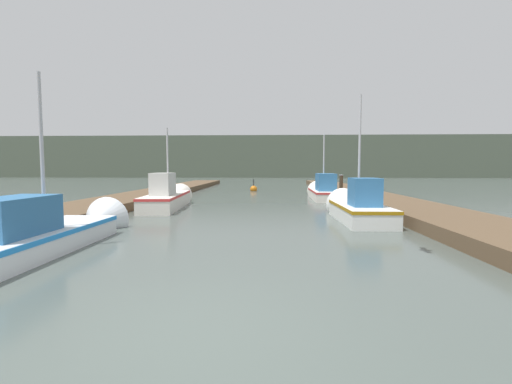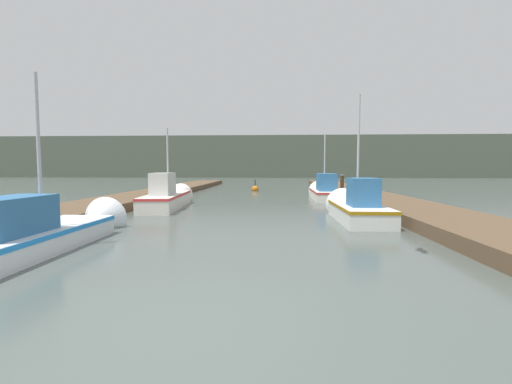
{
  "view_description": "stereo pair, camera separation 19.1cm",
  "coord_description": "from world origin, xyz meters",
  "px_view_note": "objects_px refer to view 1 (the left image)",
  "views": [
    {
      "loc": [
        0.84,
        -3.55,
        1.83
      ],
      "look_at": [
        0.16,
        12.9,
        0.66
      ],
      "focal_mm": 24.0,
      "sensor_mm": 36.0,
      "label": 1
    },
    {
      "loc": [
        1.03,
        -3.54,
        1.83
      ],
      "look_at": [
        0.16,
        12.9,
        0.66
      ],
      "focal_mm": 24.0,
      "sensor_mm": 36.0,
      "label": 2
    }
  ],
  "objects_px": {
    "fishing_boat_3": "(323,191)",
    "mooring_piling_1": "(341,187)",
    "mooring_piling_2": "(371,198)",
    "fishing_boat_1": "(356,207)",
    "fishing_boat_0": "(53,230)",
    "channel_buoy": "(254,189)",
    "fishing_boat_2": "(169,197)"
  },
  "relations": [
    {
      "from": "fishing_boat_3",
      "to": "mooring_piling_1",
      "type": "height_order",
      "value": "fishing_boat_3"
    },
    {
      "from": "mooring_piling_2",
      "to": "fishing_boat_1",
      "type": "bearing_deg",
      "value": -119.5
    },
    {
      "from": "fishing_boat_1",
      "to": "fishing_boat_3",
      "type": "height_order",
      "value": "fishing_boat_1"
    },
    {
      "from": "fishing_boat_0",
      "to": "mooring_piling_1",
      "type": "xyz_separation_m",
      "value": [
        9.14,
        12.4,
        0.34
      ]
    },
    {
      "from": "fishing_boat_3",
      "to": "channel_buoy",
      "type": "height_order",
      "value": "fishing_boat_3"
    },
    {
      "from": "fishing_boat_0",
      "to": "fishing_boat_3",
      "type": "bearing_deg",
      "value": 57.44
    },
    {
      "from": "fishing_boat_2",
      "to": "mooring_piling_2",
      "type": "height_order",
      "value": "fishing_boat_2"
    },
    {
      "from": "fishing_boat_3",
      "to": "mooring_piling_1",
      "type": "distance_m",
      "value": 1.14
    },
    {
      "from": "fishing_boat_0",
      "to": "mooring_piling_2",
      "type": "height_order",
      "value": "fishing_boat_0"
    },
    {
      "from": "mooring_piling_1",
      "to": "mooring_piling_2",
      "type": "xyz_separation_m",
      "value": [
        0.03,
        -5.79,
        -0.13
      ]
    },
    {
      "from": "mooring_piling_1",
      "to": "mooring_piling_2",
      "type": "bearing_deg",
      "value": -89.68
    },
    {
      "from": "fishing_boat_3",
      "to": "fishing_boat_0",
      "type": "bearing_deg",
      "value": -121.2
    },
    {
      "from": "mooring_piling_1",
      "to": "mooring_piling_2",
      "type": "relative_size",
      "value": 1.22
    },
    {
      "from": "fishing_boat_2",
      "to": "channel_buoy",
      "type": "relative_size",
      "value": 5.83
    },
    {
      "from": "fishing_boat_1",
      "to": "fishing_boat_2",
      "type": "distance_m",
      "value": 8.51
    },
    {
      "from": "fishing_boat_1",
      "to": "fishing_boat_3",
      "type": "distance_m",
      "value": 8.25
    },
    {
      "from": "fishing_boat_0",
      "to": "fishing_boat_2",
      "type": "xyz_separation_m",
      "value": [
        0.29,
        8.08,
        0.1
      ]
    },
    {
      "from": "mooring_piling_1",
      "to": "fishing_boat_1",
      "type": "bearing_deg",
      "value": -97.77
    },
    {
      "from": "fishing_boat_3",
      "to": "channel_buoy",
      "type": "relative_size",
      "value": 5.43
    },
    {
      "from": "fishing_boat_0",
      "to": "mooring_piling_2",
      "type": "xyz_separation_m",
      "value": [
        9.18,
        6.61,
        0.21
      ]
    },
    {
      "from": "fishing_boat_2",
      "to": "fishing_boat_3",
      "type": "bearing_deg",
      "value": 27.07
    },
    {
      "from": "fishing_boat_2",
      "to": "fishing_boat_1",
      "type": "bearing_deg",
      "value": -28.1
    },
    {
      "from": "fishing_boat_2",
      "to": "channel_buoy",
      "type": "height_order",
      "value": "fishing_boat_2"
    },
    {
      "from": "mooring_piling_2",
      "to": "channel_buoy",
      "type": "height_order",
      "value": "mooring_piling_2"
    },
    {
      "from": "fishing_boat_2",
      "to": "fishing_boat_3",
      "type": "height_order",
      "value": "fishing_boat_3"
    },
    {
      "from": "fishing_boat_1",
      "to": "fishing_boat_3",
      "type": "xyz_separation_m",
      "value": [
        0.08,
        8.25,
        0.04
      ]
    },
    {
      "from": "channel_buoy",
      "to": "mooring_piling_1",
      "type": "bearing_deg",
      "value": -51.11
    },
    {
      "from": "fishing_boat_1",
      "to": "fishing_boat_3",
      "type": "relative_size",
      "value": 0.84
    },
    {
      "from": "fishing_boat_3",
      "to": "mooring_piling_1",
      "type": "relative_size",
      "value": 3.97
    },
    {
      "from": "fishing_boat_1",
      "to": "channel_buoy",
      "type": "xyz_separation_m",
      "value": [
        -4.37,
        14.43,
        -0.26
      ]
    },
    {
      "from": "fishing_boat_0",
      "to": "fishing_boat_2",
      "type": "distance_m",
      "value": 8.09
    },
    {
      "from": "fishing_boat_1",
      "to": "fishing_boat_0",
      "type": "bearing_deg",
      "value": -150.3
    }
  ]
}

